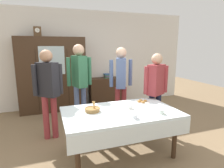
# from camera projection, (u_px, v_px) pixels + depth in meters

# --- Properties ---
(ground_plane) EXTENTS (12.00, 12.00, 0.00)m
(ground_plane) POSITION_uv_depth(u_px,v_px,m) (116.00, 147.00, 3.22)
(ground_plane) COLOR #846B4C
(ground_plane) RESTS_ON ground
(back_wall) EXTENTS (6.40, 0.10, 2.70)m
(back_wall) POSITION_uv_depth(u_px,v_px,m) (84.00, 59.00, 5.40)
(back_wall) COLOR silver
(back_wall) RESTS_ON ground
(dining_table) EXTENTS (1.76, 1.05, 0.72)m
(dining_table) POSITION_uv_depth(u_px,v_px,m) (121.00, 117.00, 2.87)
(dining_table) COLOR #3D2819
(dining_table) RESTS_ON ground
(wall_cabinet) EXTENTS (1.70, 0.46, 1.95)m
(wall_cabinet) POSITION_uv_depth(u_px,v_px,m) (53.00, 75.00, 4.91)
(wall_cabinet) COLOR #3D2819
(wall_cabinet) RESTS_ON ground
(mantel_clock) EXTENTS (0.18, 0.11, 0.24)m
(mantel_clock) POSITION_uv_depth(u_px,v_px,m) (37.00, 32.00, 4.60)
(mantel_clock) COLOR brown
(mantel_clock) RESTS_ON wall_cabinet
(bookshelf_low) EXTENTS (1.03, 0.35, 0.80)m
(bookshelf_low) POSITION_uv_depth(u_px,v_px,m) (107.00, 91.00, 5.56)
(bookshelf_low) COLOR #3D2819
(bookshelf_low) RESTS_ON ground
(book_stack) EXTENTS (0.18, 0.22, 0.12)m
(book_stack) POSITION_uv_depth(u_px,v_px,m) (107.00, 76.00, 5.47)
(book_stack) COLOR #3D754C
(book_stack) RESTS_ON bookshelf_low
(tea_cup_mid_right) EXTENTS (0.13, 0.13, 0.06)m
(tea_cup_mid_right) POSITION_uv_depth(u_px,v_px,m) (130.00, 107.00, 2.98)
(tea_cup_mid_right) COLOR white
(tea_cup_mid_right) RESTS_ON dining_table
(tea_cup_center) EXTENTS (0.13, 0.13, 0.06)m
(tea_cup_center) POSITION_uv_depth(u_px,v_px,m) (161.00, 112.00, 2.75)
(tea_cup_center) COLOR silver
(tea_cup_center) RESTS_ON dining_table
(tea_cup_back_edge) EXTENTS (0.13, 0.13, 0.06)m
(tea_cup_back_edge) POSITION_uv_depth(u_px,v_px,m) (135.00, 117.00, 2.57)
(tea_cup_back_edge) COLOR white
(tea_cup_back_edge) RESTS_ON dining_table
(bread_basket) EXTENTS (0.24, 0.24, 0.16)m
(bread_basket) POSITION_uv_depth(u_px,v_px,m) (92.00, 109.00, 2.85)
(bread_basket) COLOR #9E7542
(bread_basket) RESTS_ON dining_table
(pastry_plate) EXTENTS (0.28, 0.28, 0.05)m
(pastry_plate) POSITION_uv_depth(u_px,v_px,m) (142.00, 102.00, 3.31)
(pastry_plate) COLOR white
(pastry_plate) RESTS_ON dining_table
(spoon_mid_left) EXTENTS (0.12, 0.02, 0.01)m
(spoon_mid_left) POSITION_uv_depth(u_px,v_px,m) (109.00, 114.00, 2.75)
(spoon_mid_left) COLOR silver
(spoon_mid_left) RESTS_ON dining_table
(spoon_back_edge) EXTENTS (0.12, 0.02, 0.01)m
(spoon_back_edge) POSITION_uv_depth(u_px,v_px,m) (145.00, 109.00, 2.94)
(spoon_back_edge) COLOR silver
(spoon_back_edge) RESTS_ON dining_table
(spoon_far_left) EXTENTS (0.12, 0.02, 0.01)m
(spoon_far_left) POSITION_uv_depth(u_px,v_px,m) (119.00, 107.00, 3.09)
(spoon_far_left) COLOR silver
(spoon_far_left) RESTS_ON dining_table
(person_behind_table_right) EXTENTS (0.52, 0.41, 1.69)m
(person_behind_table_right) POSITION_uv_depth(u_px,v_px,m) (121.00, 78.00, 3.99)
(person_behind_table_right) COLOR #933338
(person_behind_table_right) RESTS_ON ground
(person_beside_shelf) EXTENTS (0.52, 0.40, 1.75)m
(person_beside_shelf) POSITION_uv_depth(u_px,v_px,m) (79.00, 77.00, 3.91)
(person_beside_shelf) COLOR slate
(person_beside_shelf) RESTS_ON ground
(person_behind_table_left) EXTENTS (0.52, 0.39, 1.65)m
(person_behind_table_left) POSITION_uv_depth(u_px,v_px,m) (48.00, 86.00, 3.35)
(person_behind_table_left) COLOR #933338
(person_behind_table_left) RESTS_ON ground
(person_near_right_end) EXTENTS (0.52, 0.35, 1.58)m
(person_near_right_end) POSITION_uv_depth(u_px,v_px,m) (156.00, 86.00, 3.62)
(person_near_right_end) COLOR #191E38
(person_near_right_end) RESTS_ON ground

